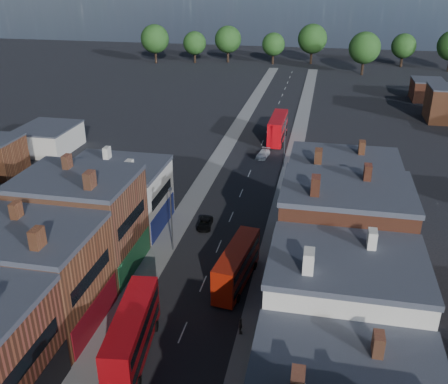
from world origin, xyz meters
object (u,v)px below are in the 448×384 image
at_px(bus_0, 132,333).
at_px(bus_2, 278,128).
at_px(car_3, 263,154).
at_px(bus_1, 237,265).
at_px(ped_3, 240,326).
at_px(car_2, 205,223).
at_px(ped_1, 105,354).

bearing_deg(bus_0, bus_2, 77.40).
bearing_deg(car_3, bus_0, -87.43).
distance_m(bus_1, car_3, 39.36).
bearing_deg(ped_3, car_2, 8.98).
xyz_separation_m(ped_1, ped_3, (10.71, 5.93, -0.05)).
distance_m(car_2, ped_1, 25.71).
bearing_deg(car_3, bus_2, 88.51).
xyz_separation_m(bus_0, bus_2, (5.99, 61.39, 0.16)).
distance_m(bus_2, car_2, 37.55).
height_order(bus_2, ped_3, bus_2).
relative_size(bus_1, car_3, 2.37).
bearing_deg(ped_1, bus_2, -83.68).
relative_size(bus_2, car_2, 3.01).
relative_size(bus_0, ped_3, 6.70).
height_order(car_3, ped_3, ped_3).
bearing_deg(ped_1, bus_1, -108.88).
xyz_separation_m(bus_0, car_2, (0.46, 24.31, -1.99)).
height_order(bus_0, bus_2, bus_2).
distance_m(bus_2, ped_3, 56.81).
xyz_separation_m(car_2, ped_1, (-2.57, -25.57, 0.47)).
xyz_separation_m(bus_0, ped_1, (-2.12, -1.27, -1.53)).
height_order(bus_2, car_2, bus_2).
bearing_deg(car_2, ped_1, -101.21).
xyz_separation_m(bus_2, car_2, (-5.53, -37.08, -2.15)).
relative_size(bus_1, ped_1, 5.78).
relative_size(bus_2, car_3, 2.69).
relative_size(bus_0, ped_1, 6.28).
bearing_deg(car_2, bus_1, -66.89).
bearing_deg(bus_0, bus_1, 54.79).
distance_m(ped_1, ped_3, 12.24).
xyz_separation_m(bus_2, ped_3, (2.60, -56.72, -1.74)).
height_order(bus_1, ped_1, bus_1).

